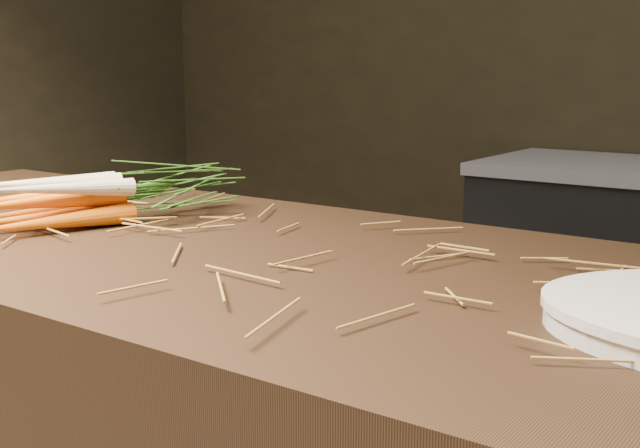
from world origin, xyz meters
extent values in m
cone|color=#CE5010|center=(-0.56, 0.23, 0.92)|extent=(0.12, 0.27, 0.04)
cone|color=#CE5010|center=(-0.52, 0.22, 0.92)|extent=(0.14, 0.27, 0.04)
cone|color=#CE5010|center=(-0.48, 0.20, 0.92)|extent=(0.11, 0.28, 0.04)
cone|color=#CE5010|center=(-0.54, 0.21, 0.95)|extent=(0.14, 0.27, 0.04)
cone|color=#CE5010|center=(-0.50, 0.20, 0.95)|extent=(0.12, 0.27, 0.04)
cone|color=beige|center=(-0.55, 0.24, 0.97)|extent=(0.09, 0.26, 0.04)
cone|color=beige|center=(-0.51, 0.21, 0.97)|extent=(0.13, 0.25, 0.04)
cone|color=beige|center=(-0.48, 0.21, 0.97)|extent=(0.12, 0.25, 0.04)
ellipsoid|color=#377121|center=(-0.43, 0.44, 0.95)|extent=(0.24, 0.28, 0.09)
camera|label=1|loc=(0.54, -0.51, 1.14)|focal=45.00mm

